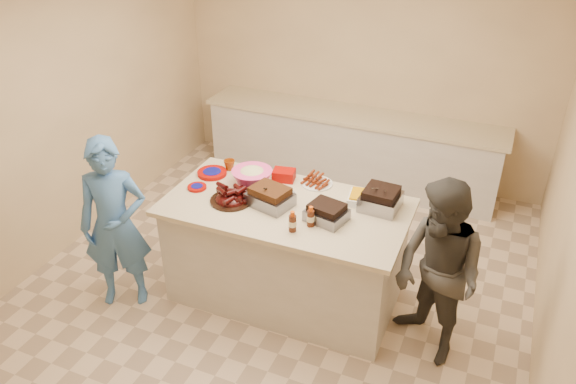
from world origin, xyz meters
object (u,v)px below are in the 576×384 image
at_px(mustard_bottle, 283,198).
at_px(guest_gray, 425,348).
at_px(bbq_bottle_b, 310,226).
at_px(plastic_cup, 230,170).
at_px(rib_platter, 231,201).
at_px(coleslaw_bowl, 252,185).
at_px(roasting_pan, 380,208).
at_px(guest_blue, 128,297).
at_px(bbq_bottle_a, 292,231).
at_px(island, 286,294).

bearing_deg(mustard_bottle, guest_gray, -10.36).
height_order(bbq_bottle_b, plastic_cup, bbq_bottle_b).
bearing_deg(rib_platter, coleslaw_bowl, 82.69).
distance_m(rib_platter, roasting_pan, 1.25).
xyz_separation_m(bbq_bottle_b, mustard_bottle, (-0.37, 0.30, -0.00)).
bearing_deg(bbq_bottle_b, guest_blue, -166.42).
bearing_deg(bbq_bottle_a, rib_platter, 162.09).
distance_m(coleslaw_bowl, guest_gray, 2.01).
bearing_deg(coleslaw_bowl, bbq_bottle_b, -29.80).
height_order(rib_platter, mustard_bottle, rib_platter).
xyz_separation_m(island, guest_gray, (1.32, -0.16, 0.00)).
xyz_separation_m(rib_platter, roasting_pan, (1.19, 0.39, -0.00)).
bearing_deg(island, guest_gray, -7.48).
bearing_deg(coleslaw_bowl, mustard_bottle, -17.52).
height_order(island, bbq_bottle_a, bbq_bottle_a).
height_order(bbq_bottle_a, mustard_bottle, bbq_bottle_a).
height_order(mustard_bottle, guest_blue, mustard_bottle).
height_order(bbq_bottle_a, guest_gray, bbq_bottle_a).
bearing_deg(guest_blue, coleslaw_bowl, 13.72).
distance_m(island, mustard_bottle, 0.98).
xyz_separation_m(rib_platter, mustard_bottle, (0.38, 0.21, 0.00)).
bearing_deg(plastic_cup, rib_platter, -60.48).
height_order(bbq_bottle_a, bbq_bottle_b, bbq_bottle_a).
xyz_separation_m(roasting_pan, mustard_bottle, (-0.81, -0.17, 0.00)).
distance_m(bbq_bottle_a, mustard_bottle, 0.50).
distance_m(coleslaw_bowl, bbq_bottle_b, 0.82).
distance_m(rib_platter, guest_gray, 2.02).
xyz_separation_m(roasting_pan, coleslaw_bowl, (-1.15, -0.07, 0.00)).
height_order(roasting_pan, guest_gray, roasting_pan).
bearing_deg(island, mustard_bottle, 126.21).
bearing_deg(coleslaw_bowl, rib_platter, -97.31).
distance_m(island, bbq_bottle_a, 1.04).
relative_size(rib_platter, bbq_bottle_a, 2.04).
height_order(roasting_pan, bbq_bottle_a, bbq_bottle_a).
relative_size(rib_platter, guest_blue, 0.23).
relative_size(rib_platter, bbq_bottle_b, 2.06).
relative_size(mustard_bottle, guest_gray, 0.08).
height_order(roasting_pan, plastic_cup, roasting_pan).
xyz_separation_m(coleslaw_bowl, bbq_bottle_b, (0.71, -0.41, 0.00)).
bearing_deg(roasting_pan, guest_gray, -33.10).
xyz_separation_m(roasting_pan, guest_blue, (-2.06, -0.87, -0.97)).
bearing_deg(rib_platter, plastic_cup, 119.52).
xyz_separation_m(island, roasting_pan, (0.74, 0.27, 0.97)).
bearing_deg(bbq_bottle_b, roasting_pan, 47.44).
bearing_deg(bbq_bottle_a, guest_gray, 8.61).
height_order(roasting_pan, coleslaw_bowl, coleslaw_bowl).
distance_m(island, coleslaw_bowl, 1.07).
distance_m(bbq_bottle_b, guest_blue, 1.93).
bearing_deg(guest_gray, coleslaw_bowl, -151.89).
relative_size(bbq_bottle_a, bbq_bottle_b, 1.01).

